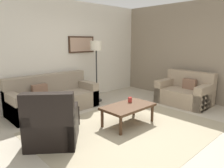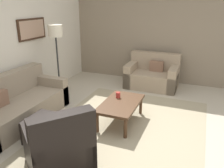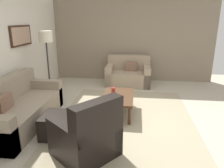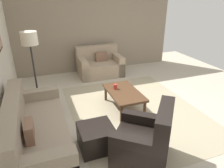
% 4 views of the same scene
% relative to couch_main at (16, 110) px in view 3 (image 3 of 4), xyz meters
% --- Properties ---
extents(ground_plane, '(8.00, 8.00, 0.00)m').
position_rel_couch_main_xyz_m(ground_plane, '(0.50, -2.10, -0.30)').
color(ground_plane, '#B2A893').
extents(stone_feature_panel, '(0.12, 5.20, 2.80)m').
position_rel_couch_main_xyz_m(stone_feature_panel, '(3.50, -2.10, 1.10)').
color(stone_feature_panel, gray).
rests_on(stone_feature_panel, ground_plane).
extents(area_rug, '(3.43, 2.70, 0.01)m').
position_rel_couch_main_xyz_m(area_rug, '(0.50, -2.10, -0.29)').
color(area_rug, tan).
rests_on(area_rug, ground_plane).
extents(couch_main, '(2.13, 0.90, 0.88)m').
position_rel_couch_main_xyz_m(couch_main, '(0.00, 0.00, 0.00)').
color(couch_main, gray).
rests_on(couch_main, ground_plane).
extents(couch_loveseat, '(0.91, 1.34, 0.88)m').
position_rel_couch_main_xyz_m(couch_loveseat, '(2.94, -2.03, 0.00)').
color(couch_loveseat, gray).
rests_on(couch_loveseat, ground_plane).
extents(armchair_leather, '(1.13, 1.13, 0.95)m').
position_rel_couch_main_xyz_m(armchair_leather, '(-0.86, -1.62, 0.01)').
color(armchair_leather, black).
rests_on(armchair_leather, ground_plane).
extents(ottoman, '(0.56, 0.56, 0.40)m').
position_rel_couch_main_xyz_m(ottoman, '(-0.34, -0.98, -0.10)').
color(ottoman, black).
rests_on(ottoman, ground_plane).
extents(coffee_table, '(1.10, 0.64, 0.41)m').
position_rel_couch_main_xyz_m(coffee_table, '(0.70, -1.92, 0.06)').
color(coffee_table, '#472D1C').
rests_on(coffee_table, ground_plane).
extents(cup, '(0.09, 0.09, 0.11)m').
position_rel_couch_main_xyz_m(cup, '(0.90, -1.79, 0.17)').
color(cup, '#B2332D').
rests_on(cup, coffee_table).
extents(lamp_standing, '(0.32, 0.32, 1.71)m').
position_rel_couch_main_xyz_m(lamp_standing, '(1.33, -0.14, 1.11)').
color(lamp_standing, black).
rests_on(lamp_standing, ground_plane).
extents(framed_artwork, '(0.86, 0.04, 0.47)m').
position_rel_couch_main_xyz_m(framed_artwork, '(1.23, 0.41, 1.30)').
color(framed_artwork, '#382316').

